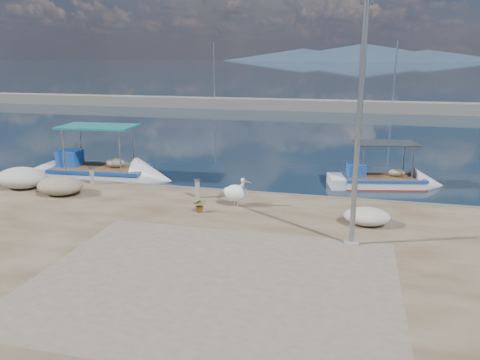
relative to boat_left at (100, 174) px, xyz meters
name	(u,v)px	position (x,y,z in m)	size (l,w,h in m)	color
ground	(211,249)	(7.96, -7.06, -0.24)	(1400.00, 1400.00, 0.00)	#162635
quay	(120,357)	(7.96, -13.06, 0.01)	(44.00, 22.00, 0.50)	#503922
quay_patch	(214,281)	(8.96, -10.06, 0.26)	(9.00, 7.00, 0.01)	gray
breakwater	(317,105)	(7.96, 32.94, 0.36)	(120.00, 2.20, 7.50)	gray
mountains	(359,53)	(12.35, 642.94, 9.26)	(370.00, 280.00, 22.00)	#28384C
boat_left	(100,174)	(0.00, 0.00, 0.00)	(6.63, 2.54, 3.13)	white
boat_right	(381,183)	(13.52, 1.92, -0.05)	(5.32, 2.72, 2.45)	white
pelican	(236,192)	(8.02, -4.07, 0.79)	(1.20, 0.79, 1.14)	tan
lamp_post	(358,134)	(12.24, -6.76, 3.55)	(0.44, 0.96, 7.00)	gray
bollard_near	(197,188)	(6.25, -3.35, 0.66)	(0.24, 0.24, 0.74)	gray
bollard_far	(92,175)	(1.14, -2.57, 0.67)	(0.25, 0.25, 0.75)	gray
potted_plant	(200,205)	(6.93, -5.04, 0.52)	(0.47, 0.41, 0.52)	#33722D
net_pile_d	(367,216)	(12.71, -4.94, 0.54)	(1.52, 1.14, 0.57)	silver
net_pile_a	(22,178)	(-1.45, -3.80, 0.69)	(2.15, 1.56, 0.88)	silver
net_pile_b	(60,186)	(0.71, -4.28, 0.62)	(1.87, 1.45, 0.73)	tan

